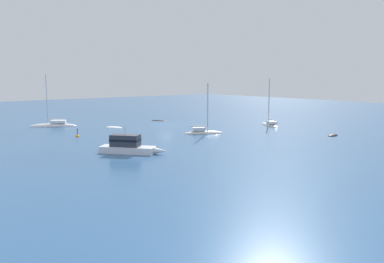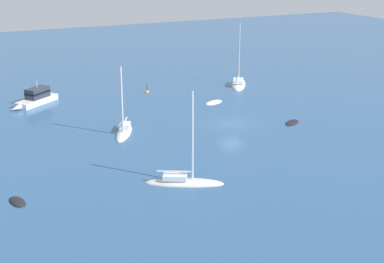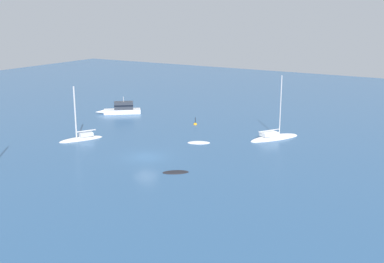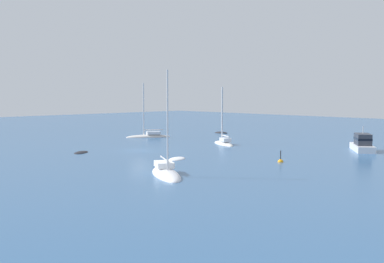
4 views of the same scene
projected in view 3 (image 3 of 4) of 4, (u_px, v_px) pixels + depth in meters
name	position (u px, v px, depth m)	size (l,w,h in m)	color
ground_plane	(146.00, 157.00, 56.50)	(165.42, 165.42, 0.00)	#2D5684
sailboat	(81.00, 138.00, 63.85)	(4.01, 5.78, 7.54)	silver
tender	(176.00, 172.00, 51.20)	(2.99, 2.71, 0.31)	black
skiff	(199.00, 143.00, 62.43)	(3.23, 2.64, 0.34)	white
cabin_cruiser	(122.00, 109.00, 79.60)	(6.57, 5.60, 2.80)	white
yacht	(274.00, 138.00, 64.39)	(5.58, 7.42, 8.92)	white
channel_buoy	(195.00, 124.00, 72.20)	(0.54, 0.54, 1.37)	orange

